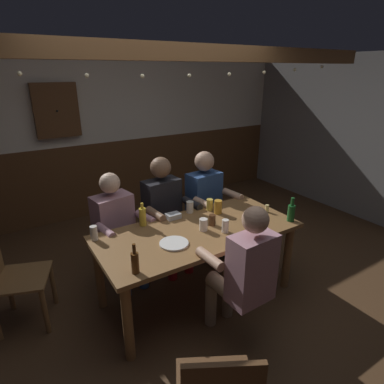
# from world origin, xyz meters

# --- Properties ---
(ground_plane) EXTENTS (7.40, 7.40, 0.00)m
(ground_plane) POSITION_xyz_m (0.00, 0.00, 0.00)
(ground_plane) COLOR #4C331E
(back_wall_upper) EXTENTS (6.16, 0.12, 1.25)m
(back_wall_upper) POSITION_xyz_m (0.00, 2.56, 1.73)
(back_wall_upper) COLOR silver
(back_wall_wainscot) EXTENTS (6.16, 0.12, 1.10)m
(back_wall_wainscot) POSITION_xyz_m (0.00, 2.56, 0.55)
(back_wall_wainscot) COLOR brown
(back_wall_wainscot) RESTS_ON ground_plane
(ceiling_beam) EXTENTS (5.55, 0.14, 0.16)m
(ceiling_beam) POSITION_xyz_m (0.00, 0.60, 2.27)
(ceiling_beam) COLOR brown
(dining_table) EXTENTS (1.87, 0.86, 0.74)m
(dining_table) POSITION_xyz_m (0.00, 0.02, 0.64)
(dining_table) COLOR brown
(dining_table) RESTS_ON ground_plane
(person_0) EXTENTS (0.56, 0.59, 1.18)m
(person_0) POSITION_xyz_m (-0.55, 0.68, 0.65)
(person_0) COLOR #B78493
(person_0) RESTS_ON ground_plane
(person_1) EXTENTS (0.56, 0.54, 1.26)m
(person_1) POSITION_xyz_m (0.01, 0.68, 0.70)
(person_1) COLOR black
(person_1) RESTS_ON ground_plane
(person_2) EXTENTS (0.56, 0.56, 1.25)m
(person_2) POSITION_xyz_m (0.57, 0.69, 0.70)
(person_2) COLOR #2D4C84
(person_2) RESTS_ON ground_plane
(person_3) EXTENTS (0.50, 0.52, 1.23)m
(person_3) POSITION_xyz_m (-0.00, -0.63, 0.67)
(person_3) COLOR #B78493
(person_3) RESTS_ON ground_plane
(chair_empty_near_left) EXTENTS (0.56, 0.56, 0.88)m
(chair_empty_near_left) POSITION_xyz_m (-1.54, 0.56, 0.48)
(chair_empty_near_left) COLOR brown
(chair_empty_near_left) RESTS_ON ground_plane
(table_candle) EXTENTS (0.04, 0.04, 0.08)m
(table_candle) POSITION_xyz_m (0.82, -0.03, 0.78)
(table_candle) COLOR #F9E08C
(table_candle) RESTS_ON dining_table
(condiment_caddy) EXTENTS (0.14, 0.10, 0.05)m
(condiment_caddy) POSITION_xyz_m (-0.08, 0.35, 0.76)
(condiment_caddy) COLOR #B2B7BC
(condiment_caddy) RESTS_ON dining_table
(plate_0) EXTENTS (0.25, 0.25, 0.01)m
(plate_0) POSITION_xyz_m (-0.32, -0.10, 0.74)
(plate_0) COLOR white
(plate_0) RESTS_ON dining_table
(bottle_0) EXTENTS (0.07, 0.07, 0.23)m
(bottle_0) POSITION_xyz_m (-0.39, 0.37, 0.83)
(bottle_0) COLOR gold
(bottle_0) RESTS_ON dining_table
(bottle_1) EXTENTS (0.06, 0.06, 0.24)m
(bottle_1) POSITION_xyz_m (-0.75, -0.31, 0.83)
(bottle_1) COLOR #593314
(bottle_1) RESTS_ON dining_table
(bottle_2) EXTENTS (0.07, 0.07, 0.24)m
(bottle_2) POSITION_xyz_m (0.87, -0.30, 0.83)
(bottle_2) COLOR #195923
(bottle_2) RESTS_ON dining_table
(pint_glass_0) EXTENTS (0.06, 0.06, 0.12)m
(pint_glass_0) POSITION_xyz_m (0.19, -0.15, 0.80)
(pint_glass_0) COLOR white
(pint_glass_0) RESTS_ON dining_table
(pint_glass_1) EXTENTS (0.07, 0.07, 0.12)m
(pint_glass_1) POSITION_xyz_m (0.14, 0.39, 0.80)
(pint_glass_1) COLOR white
(pint_glass_1) RESTS_ON dining_table
(pint_glass_2) EXTENTS (0.06, 0.06, 0.13)m
(pint_glass_2) POSITION_xyz_m (-0.86, 0.33, 0.80)
(pint_glass_2) COLOR white
(pint_glass_2) RESTS_ON dining_table
(pint_glass_3) EXTENTS (0.07, 0.07, 0.12)m
(pint_glass_3) POSITION_xyz_m (0.35, 0.32, 0.80)
(pint_glass_3) COLOR #E5C64C
(pint_glass_3) RESTS_ON dining_table
(pint_glass_4) EXTENTS (0.06, 0.06, 0.10)m
(pint_glass_4) POSITION_xyz_m (0.17, 0.03, 0.79)
(pint_glass_4) COLOR #4C2D19
(pint_glass_4) RESTS_ON dining_table
(pint_glass_5) EXTENTS (0.08, 0.08, 0.11)m
(pint_glass_5) POSITION_xyz_m (0.04, -0.02, 0.79)
(pint_glass_5) COLOR white
(pint_glass_5) RESTS_ON dining_table
(pint_glass_6) EXTENTS (0.08, 0.08, 0.14)m
(pint_glass_6) POSITION_xyz_m (0.37, 0.21, 0.81)
(pint_glass_6) COLOR gold
(pint_glass_6) RESTS_ON dining_table
(pint_glass_7) EXTENTS (0.07, 0.07, 0.11)m
(pint_glass_7) POSITION_xyz_m (0.60, -0.04, 0.79)
(pint_glass_7) COLOR #4C2D19
(pint_glass_7) RESTS_ON dining_table
(wall_dart_cabinet) EXTENTS (0.56, 0.15, 0.70)m
(wall_dart_cabinet) POSITION_xyz_m (-0.67, 2.43, 1.62)
(wall_dart_cabinet) COLOR brown
(string_lights) EXTENTS (4.35, 0.04, 0.12)m
(string_lights) POSITION_xyz_m (-0.00, 0.55, 2.10)
(string_lights) COLOR #F9EAB2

